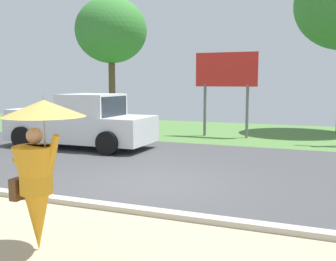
% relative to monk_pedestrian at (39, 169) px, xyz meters
% --- Properties ---
extents(ground_plane, '(40.00, 22.00, 0.20)m').
position_rel_monk_pedestrian_xyz_m(ground_plane, '(-0.15, 6.87, -1.19)').
color(ground_plane, '#424244').
extents(monk_pedestrian, '(1.12, 1.10, 2.13)m').
position_rel_monk_pedestrian_xyz_m(monk_pedestrian, '(0.00, 0.00, 0.00)').
color(monk_pedestrian, orange).
rests_on(monk_pedestrian, ground_plane).
extents(pickup_truck, '(5.20, 2.28, 1.88)m').
position_rel_monk_pedestrian_xyz_m(pickup_truck, '(-4.52, 7.67, -0.27)').
color(pickup_truck, silver).
rests_on(pickup_truck, ground_plane).
extents(roadside_billboard, '(2.60, 0.12, 3.50)m').
position_rel_monk_pedestrian_xyz_m(roadside_billboard, '(-0.42, 12.19, 1.41)').
color(roadside_billboard, slate).
rests_on(roadside_billboard, ground_plane).
extents(tree_center_back, '(3.88, 3.88, 6.83)m').
position_rel_monk_pedestrian_xyz_m(tree_center_back, '(-7.57, 15.27, 3.90)').
color(tree_center_back, brown).
rests_on(tree_center_back, ground_plane).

